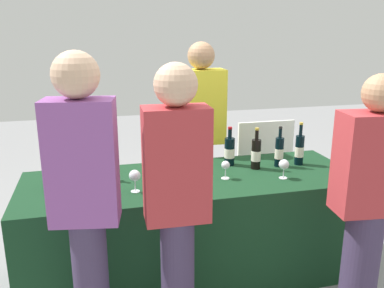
% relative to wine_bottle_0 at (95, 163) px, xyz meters
% --- Properties ---
extents(ground_plane, '(12.00, 12.00, 0.00)m').
position_rel_wine_bottle_0_xyz_m(ground_plane, '(0.67, -0.14, -0.89)').
color(ground_plane, gray).
extents(tasting_table, '(2.39, 0.83, 0.77)m').
position_rel_wine_bottle_0_xyz_m(tasting_table, '(0.67, -0.14, -0.50)').
color(tasting_table, '#14381E').
rests_on(tasting_table, ground_plane).
extents(wine_bottle_0, '(0.07, 0.07, 0.32)m').
position_rel_wine_bottle_0_xyz_m(wine_bottle_0, '(0.00, 0.00, 0.00)').
color(wine_bottle_0, black).
rests_on(wine_bottle_0, tasting_table).
extents(wine_bottle_1, '(0.08, 0.08, 0.30)m').
position_rel_wine_bottle_0_xyz_m(wine_bottle_1, '(0.60, 0.03, -0.01)').
color(wine_bottle_1, black).
rests_on(wine_bottle_1, tasting_table).
extents(wine_bottle_2, '(0.08, 0.08, 0.30)m').
position_rel_wine_bottle_0_xyz_m(wine_bottle_2, '(1.02, 0.07, -0.01)').
color(wine_bottle_2, black).
rests_on(wine_bottle_2, tasting_table).
extents(wine_bottle_3, '(0.07, 0.07, 0.32)m').
position_rel_wine_bottle_0_xyz_m(wine_bottle_3, '(1.18, -0.06, -0.00)').
color(wine_bottle_3, black).
rests_on(wine_bottle_3, tasting_table).
extents(wine_bottle_4, '(0.07, 0.07, 0.31)m').
position_rel_wine_bottle_0_xyz_m(wine_bottle_4, '(1.38, -0.05, -0.00)').
color(wine_bottle_4, black).
rests_on(wine_bottle_4, tasting_table).
extents(wine_bottle_5, '(0.07, 0.07, 0.34)m').
position_rel_wine_bottle_0_xyz_m(wine_bottle_5, '(1.55, -0.05, -0.00)').
color(wine_bottle_5, black).
rests_on(wine_bottle_5, tasting_table).
extents(wine_glass_0, '(0.08, 0.08, 0.15)m').
position_rel_wine_bottle_0_xyz_m(wine_glass_0, '(0.24, -0.31, -0.01)').
color(wine_glass_0, silver).
rests_on(wine_glass_0, tasting_table).
extents(wine_glass_1, '(0.06, 0.06, 0.13)m').
position_rel_wine_bottle_0_xyz_m(wine_glass_1, '(0.89, -0.22, -0.03)').
color(wine_glass_1, silver).
rests_on(wine_glass_1, tasting_table).
extents(wine_glass_2, '(0.07, 0.07, 0.14)m').
position_rel_wine_bottle_0_xyz_m(wine_glass_2, '(1.29, -0.31, -0.02)').
color(wine_glass_2, silver).
rests_on(wine_glass_2, tasting_table).
extents(ice_bucket, '(0.21, 0.21, 0.17)m').
position_rel_wine_bottle_0_xyz_m(ice_bucket, '(-0.22, -0.07, -0.04)').
color(ice_bucket, silver).
rests_on(ice_bucket, tasting_table).
extents(server_pouring, '(0.41, 0.24, 1.69)m').
position_rel_wine_bottle_0_xyz_m(server_pouring, '(0.91, 0.52, 0.03)').
color(server_pouring, brown).
rests_on(server_pouring, ground_plane).
extents(guest_0, '(0.37, 0.24, 1.70)m').
position_rel_wine_bottle_0_xyz_m(guest_0, '(-0.06, -0.82, 0.06)').
color(guest_0, '#3F3351').
rests_on(guest_0, ground_plane).
extents(guest_1, '(0.35, 0.22, 1.64)m').
position_rel_wine_bottle_0_xyz_m(guest_1, '(0.41, -0.85, 0.02)').
color(guest_1, '#3F3351').
rests_on(guest_1, ground_plane).
extents(guest_2, '(0.42, 0.26, 1.57)m').
position_rel_wine_bottle_0_xyz_m(guest_2, '(1.52, -0.94, -0.04)').
color(guest_2, '#3F3351').
rests_on(guest_2, ground_plane).
extents(menu_board, '(0.58, 0.03, 0.92)m').
position_rel_wine_bottle_0_xyz_m(menu_board, '(1.66, 0.82, -0.43)').
color(menu_board, white).
rests_on(menu_board, ground_plane).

